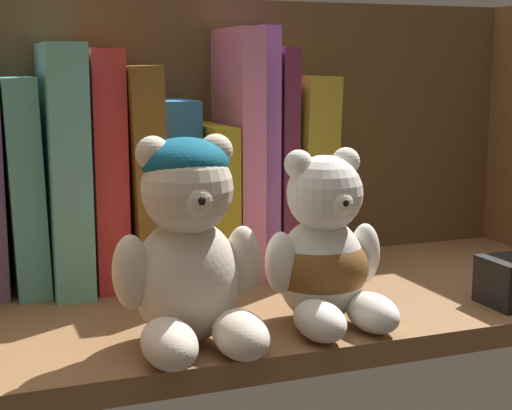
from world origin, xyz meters
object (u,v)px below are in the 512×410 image
book_9 (232,151)px  book_10 (255,149)px  book_7 (173,188)px  book_11 (274,158)px  book_5 (101,167)px  book_3 (23,184)px  book_12 (301,170)px  teddy_bear_smaller (324,256)px  book_8 (206,198)px  teddy_bear_larger (189,248)px  book_4 (62,167)px  book_6 (136,174)px

book_9 → book_10: 2.51cm
book_7 → book_11: size_ratio=0.78×
book_5 → book_10: 16.05cm
book_3 → book_11: 25.56cm
book_12 → teddy_bear_smaller: 21.24cm
book_8 → teddy_bear_larger: size_ratio=0.95×
book_5 → teddy_bear_larger: book_5 is taller
book_3 → book_12: bearing=0.0°
book_4 → book_6: (7.16, 0.00, -1.01)cm
book_9 → book_11: book_9 is taller
book_4 → book_8: 14.84cm
book_3 → teddy_bear_smaller: bearing=-42.0°
book_3 → book_6: size_ratio=0.95×
book_3 → teddy_bear_larger: book_3 is taller
book_11 → book_8: bearing=180.0°
book_11 → book_5: bearing=180.0°
book_7 → book_9: bearing=-0.0°
book_7 → book_9: 7.21cm
book_3 → book_10: bearing=0.0°
teddy_bear_larger → teddy_bear_smaller: teddy_bear_larger is taller
book_12 → book_9: bearing=180.0°
book_8 → book_5: bearing=180.0°
book_6 → teddy_bear_smaller: size_ratio=1.45×
book_3 → book_9: 20.98cm
book_3 → teddy_bear_smaller: book_3 is taller
book_9 → book_10: size_ratio=0.99×
book_4 → book_12: 24.98cm
book_8 → book_12: book_12 is taller
book_4 → book_3: bearing=-180.0°
book_7 → teddy_bear_larger: book_7 is taller
book_4 → book_10: bearing=0.0°
book_10 → book_12: book_10 is taller
book_7 → book_8: 3.66cm
book_3 → book_8: size_ratio=1.31×
book_9 → book_11: size_ratio=1.08×
teddy_bear_larger → teddy_bear_smaller: 12.00cm
book_7 → book_10: book_10 is taller
book_10 → teddy_bear_larger: size_ratio=1.55×
book_5 → book_10: bearing=0.0°
book_4 → book_5: book_4 is taller
teddy_bear_smaller → teddy_bear_larger: bearing=-174.5°
book_5 → teddy_bear_larger: (2.74, -20.82, -3.68)cm
book_3 → teddy_bear_smaller: (21.87, -19.69, -4.31)cm
book_7 → book_10: bearing=0.0°
teddy_bear_smaller → book_9: bearing=93.0°
book_8 → book_11: book_11 is taller
book_6 → teddy_bear_larger: (-0.73, -20.82, -2.91)cm
book_8 → book_11: (7.55, -0.00, 3.77)cm
book_7 → book_8: (3.45, -0.00, -1.22)cm
book_12 → teddy_bear_larger: size_ratio=1.25×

